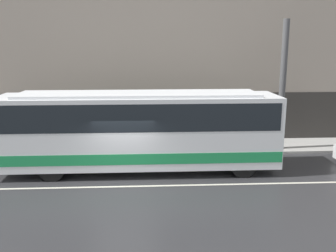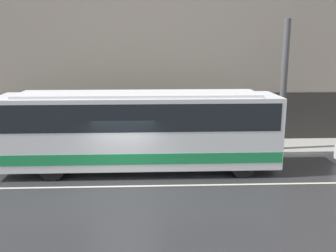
% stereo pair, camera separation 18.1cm
% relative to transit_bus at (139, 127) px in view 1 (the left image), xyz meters
% --- Properties ---
extents(ground_plane, '(60.00, 60.00, 0.00)m').
position_rel_transit_bus_xyz_m(ground_plane, '(-0.60, -1.91, -1.94)').
color(ground_plane, '#2D2D30').
extents(sidewalk, '(60.00, 2.73, 0.13)m').
position_rel_transit_bus_xyz_m(sidewalk, '(-0.60, 3.45, -1.88)').
color(sidewalk, '#A09E99').
rests_on(sidewalk, ground_plane).
extents(building_facade, '(60.00, 0.35, 12.69)m').
position_rel_transit_bus_xyz_m(building_facade, '(-0.60, 4.96, 4.19)').
color(building_facade, gray).
rests_on(building_facade, ground_plane).
extents(lane_stripe, '(54.00, 0.14, 0.01)m').
position_rel_transit_bus_xyz_m(lane_stripe, '(-0.60, -1.91, -1.94)').
color(lane_stripe, beige).
rests_on(lane_stripe, ground_plane).
extents(transit_bus, '(11.88, 2.56, 3.45)m').
position_rel_transit_bus_xyz_m(transit_bus, '(0.00, 0.00, 0.00)').
color(transit_bus, white).
rests_on(transit_bus, ground_plane).
extents(utility_pole_near, '(0.32, 0.32, 6.54)m').
position_rel_transit_bus_xyz_m(utility_pole_near, '(7.19, 2.75, 1.45)').
color(utility_pole_near, '#4C4C4F').
rests_on(utility_pole_near, sidewalk).
extents(pedestrian_waiting, '(0.36, 0.36, 1.79)m').
position_rel_transit_bus_xyz_m(pedestrian_waiting, '(0.42, 3.95, -0.97)').
color(pedestrian_waiting, '#1E5933').
rests_on(pedestrian_waiting, sidewalk).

